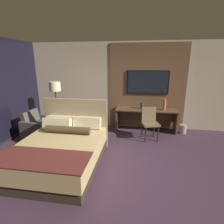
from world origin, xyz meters
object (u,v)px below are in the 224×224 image
at_px(desk, 146,115).
at_px(armchair_by_window, 41,129).
at_px(tv, 148,82).
at_px(vase_short, 142,106).
at_px(desk_chair, 150,120).
at_px(waste_bin, 183,129).
at_px(floor_lamp, 55,90).
at_px(bed, 61,149).
at_px(vase_tall, 164,104).
at_px(book, 148,108).

relative_size(desk, armchair_by_window, 2.19).
bearing_deg(tv, armchair_by_window, -156.76).
bearing_deg(vase_short, desk_chair, -71.45).
bearing_deg(waste_bin, desk_chair, -153.06).
bearing_deg(floor_lamp, waste_bin, 6.06).
distance_m(bed, vase_tall, 3.34).
xyz_separation_m(desk, vase_short, (-0.14, -0.02, 0.32)).
relative_size(bed, vase_short, 10.89).
bearing_deg(vase_short, tv, 60.97).
relative_size(tv, armchair_by_window, 1.51).
relative_size(desk_chair, waste_bin, 3.29).
height_order(armchair_by_window, vase_short, vase_short).
bearing_deg(vase_tall, desk_chair, -127.68).
relative_size(desk_chair, vase_short, 4.75).
bearing_deg(vase_tall, floor_lamp, -172.02).
distance_m(desk, waste_bin, 1.21).
bearing_deg(vase_tall, bed, -137.00).
height_order(bed, tv, tv).
bearing_deg(armchair_by_window, tv, -63.45).
bearing_deg(book, floor_lamp, -170.14).
distance_m(armchair_by_window, book, 3.34).
bearing_deg(desk, book, -20.45).
height_order(desk, book, book).
xyz_separation_m(book, waste_bin, (1.10, -0.08, -0.60)).
distance_m(vase_short, waste_bin, 1.46).
relative_size(vase_tall, waste_bin, 1.21).
relative_size(bed, vase_tall, 6.21).
bearing_deg(desk, vase_short, -173.72).
distance_m(desk, desk_chair, 0.65).
bearing_deg(bed, vase_short, 52.71).
xyz_separation_m(desk_chair, waste_bin, (1.08, 0.55, -0.42)).
relative_size(desk, vase_short, 9.96).
xyz_separation_m(vase_short, waste_bin, (1.29, -0.08, -0.68)).
relative_size(desk_chair, vase_tall, 2.71).
distance_m(floor_lamp, vase_short, 2.76).
height_order(bed, floor_lamp, floor_lamp).
relative_size(bed, tv, 1.58).
height_order(desk, floor_lamp, floor_lamp).
bearing_deg(desk, armchair_by_window, -160.51).
bearing_deg(tv, waste_bin, -16.01).
bearing_deg(vase_short, floor_lamp, -169.31).
relative_size(bed, book, 9.01).
relative_size(tv, desk_chair, 1.45).
height_order(bed, vase_tall, bed).
height_order(vase_short, book, vase_short).
height_order(armchair_by_window, vase_tall, vase_tall).
xyz_separation_m(armchair_by_window, vase_short, (2.94, 1.07, 0.54)).
xyz_separation_m(desk, tv, (0.00, 0.23, 1.04)).
bearing_deg(tv, vase_tall, -27.86).
bearing_deg(vase_short, armchair_by_window, -159.93).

